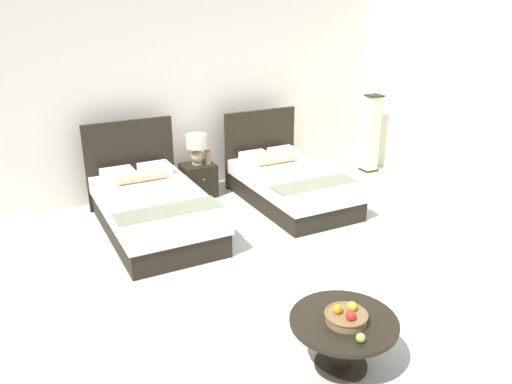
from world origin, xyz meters
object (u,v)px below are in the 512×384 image
(nightstand, at_px, (199,180))
(fruit_bowl, at_px, (346,316))
(vase, at_px, (208,157))
(loose_apple, at_px, (361,338))
(bed_near_window, at_px, (153,209))
(coffee_table, at_px, (343,331))
(bed_near_corner, at_px, (290,184))
(floor_lamp_corner, at_px, (371,134))
(table_lamp, at_px, (197,146))

(nightstand, distance_m, fruit_bowl, 4.15)
(vase, distance_m, fruit_bowl, 4.12)
(fruit_bowl, height_order, loose_apple, fruit_bowl)
(bed_near_window, bearing_deg, coffee_table, -80.10)
(bed_near_corner, relative_size, nightstand, 4.10)
(nightstand, distance_m, coffee_table, 4.11)
(fruit_bowl, distance_m, floor_lamp_corner, 5.18)
(bed_near_window, bearing_deg, table_lamp, 42.07)
(nightstand, bearing_deg, loose_apple, -96.06)
(bed_near_window, height_order, floor_lamp_corner, floor_lamp_corner)
(loose_apple, height_order, floor_lamp_corner, floor_lamp_corner)
(bed_near_window, relative_size, floor_lamp_corner, 1.66)
(bed_near_corner, xyz_separation_m, floor_lamp_corner, (1.96, 0.59, 0.37))
(nightstand, relative_size, fruit_bowl, 1.46)
(nightstand, bearing_deg, vase, -15.41)
(floor_lamp_corner, bearing_deg, nightstand, 175.06)
(loose_apple, xyz_separation_m, floor_lamp_corner, (3.51, 4.11, 0.17))
(vase, bearing_deg, loose_apple, -98.00)
(vase, xyz_separation_m, floor_lamp_corner, (2.90, -0.22, 0.05))
(table_lamp, xyz_separation_m, coffee_table, (-0.40, -4.11, -0.44))
(coffee_table, relative_size, floor_lamp_corner, 0.66)
(coffee_table, xyz_separation_m, loose_apple, (-0.06, -0.28, 0.15))
(table_lamp, bearing_deg, bed_near_corner, -38.88)
(bed_near_window, bearing_deg, loose_apple, -81.89)
(table_lamp, xyz_separation_m, floor_lamp_corner, (3.04, -0.28, -0.13))
(bed_near_corner, distance_m, floor_lamp_corner, 2.08)
(table_lamp, bearing_deg, fruit_bowl, -95.58)
(bed_near_corner, xyz_separation_m, fruit_bowl, (-1.49, -3.27, 0.22))
(vase, height_order, loose_apple, vase)
(bed_near_corner, distance_m, table_lamp, 1.47)
(bed_near_window, distance_m, fruit_bowl, 3.32)
(bed_near_corner, xyz_separation_m, table_lamp, (-1.08, 0.87, 0.50))
(bed_near_window, xyz_separation_m, table_lamp, (0.97, 0.87, 0.48))
(bed_near_corner, height_order, fruit_bowl, bed_near_corner)
(nightstand, distance_m, loose_apple, 4.41)
(coffee_table, bearing_deg, table_lamp, 84.43)
(table_lamp, distance_m, loose_apple, 4.43)
(table_lamp, relative_size, loose_apple, 6.05)
(vase, bearing_deg, bed_near_window, -143.83)
(nightstand, height_order, loose_apple, loose_apple)
(bed_near_corner, height_order, floor_lamp_corner, floor_lamp_corner)
(fruit_bowl, bearing_deg, vase, 82.33)
(vase, distance_m, coffee_table, 4.10)
(vase, bearing_deg, fruit_bowl, -97.67)
(bed_near_corner, height_order, coffee_table, bed_near_corner)
(bed_near_corner, height_order, nightstand, bed_near_corner)
(bed_near_window, distance_m, floor_lamp_corner, 4.07)
(bed_near_corner, relative_size, vase, 10.20)
(fruit_bowl, bearing_deg, loose_apple, -103.21)
(nightstand, bearing_deg, bed_near_window, -138.59)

